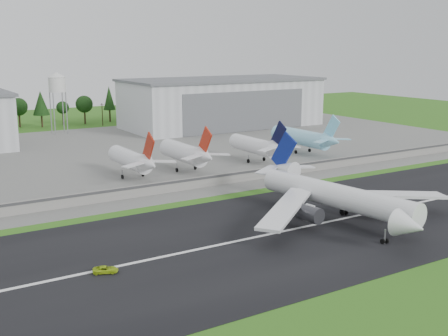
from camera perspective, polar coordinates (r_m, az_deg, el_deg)
ground at (r=123.63m, az=10.14°, el=-7.39°), size 600.00×600.00×0.00m
runway at (r=130.79m, az=7.22°, el=-6.17°), size 320.00×60.00×0.10m
runway_centerline at (r=130.77m, az=7.22°, el=-6.15°), size 220.00×1.00×0.02m
apron at (r=224.47m, az=-10.62°, el=1.46°), size 320.00×150.00×0.10m
blast_fence at (r=166.29m, az=-2.50°, el=-1.47°), size 240.00×0.61×3.50m
hangar_east at (r=295.74m, az=-0.20°, el=6.68°), size 102.00×47.00×25.20m
water_tower at (r=281.53m, az=-16.62°, el=8.33°), size 8.40×8.40×29.40m
utility_poles at (r=299.66m, az=-16.17°, el=3.84°), size 230.00×3.00×12.00m
treeline at (r=314.02m, az=-16.92°, el=4.15°), size 320.00×16.00×22.00m
main_airliner at (r=136.97m, az=11.46°, el=-3.36°), size 56.70×59.20×18.17m
ground_vehicle at (r=107.68m, az=-11.95°, el=-10.06°), size 5.14×3.79×1.30m
parked_jet_red_a at (r=179.43m, az=-9.14°, el=0.82°), size 7.36×31.29×16.64m
parked_jet_red_b at (r=187.46m, az=-3.69°, el=1.51°), size 7.36×31.29×16.90m
parked_jet_navy at (r=202.35m, az=3.54°, el=2.25°), size 7.36×31.29×16.69m
parked_jet_skyblue at (r=221.84m, az=8.28°, el=3.07°), size 7.36×37.29×16.91m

